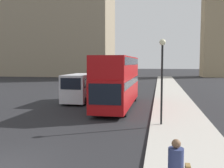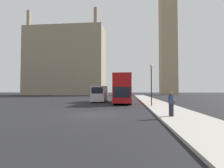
% 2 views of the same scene
% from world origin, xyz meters
% --- Properties ---
extents(ground_plane, '(300.00, 300.00, 0.00)m').
position_xyz_m(ground_plane, '(0.00, 0.00, 0.00)').
color(ground_plane, black).
extents(sidewalk_strip, '(3.63, 120.00, 0.15)m').
position_xyz_m(sidewalk_strip, '(6.81, 0.00, 0.07)').
color(sidewalk_strip, '#ADA89E').
rests_on(sidewalk_strip, ground_plane).
extents(clock_tower, '(7.26, 7.43, 72.56)m').
position_xyz_m(clock_tower, '(19.93, 63.46, 37.16)').
color(clock_tower, tan).
rests_on(clock_tower, ground_plane).
extents(building_block_distant, '(33.78, 13.69, 35.64)m').
position_xyz_m(building_block_distant, '(-24.84, 60.58, 14.65)').
color(building_block_distant, gray).
rests_on(building_block_distant, ground_plane).
extents(red_double_decker_bus, '(2.49, 10.33, 4.27)m').
position_xyz_m(red_double_decker_bus, '(2.05, 13.17, 2.39)').
color(red_double_decker_bus, '#A80F11').
rests_on(red_double_decker_bus, ground_plane).
extents(white_van, '(2.18, 5.10, 2.68)m').
position_xyz_m(white_van, '(-1.97, 15.10, 1.43)').
color(white_van, silver).
rests_on(white_van, ground_plane).
extents(pedestrian, '(0.55, 0.39, 1.74)m').
position_xyz_m(pedestrian, '(5.94, -1.30, 1.02)').
color(pedestrian, '#23232D').
rests_on(pedestrian, sidewalk_strip).
extents(street_lamp, '(0.36, 0.36, 4.99)m').
position_xyz_m(street_lamp, '(5.63, 7.26, 3.49)').
color(street_lamp, black).
rests_on(street_lamp, sidewalk_strip).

